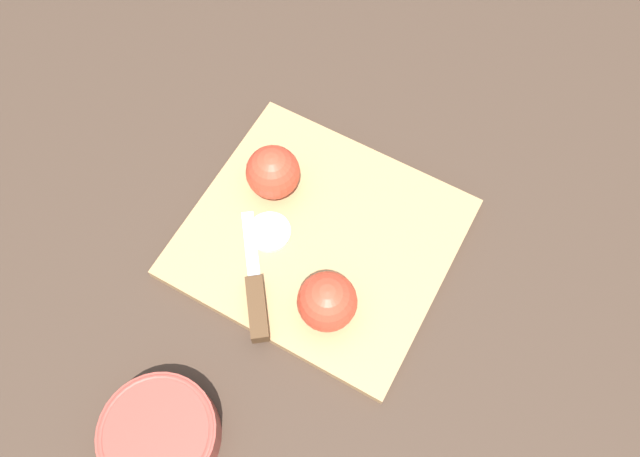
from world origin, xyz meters
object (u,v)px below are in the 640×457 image
Objects in this scene: apple_half_right at (273,172)px; knife at (257,301)px; apple_half_left at (327,302)px; bowl at (160,434)px.

apple_half_right is 0.46× the size of knife.
apple_half_left is 0.19m from apple_half_right.
knife is 0.18m from bowl.
apple_half_left is 0.55× the size of bowl.
knife is at bearing 177.05° from apple_half_right.
apple_half_left is 0.47× the size of knife.
knife is at bearing -157.83° from apple_half_left.
knife is 1.17× the size of bowl.
apple_half_left is 0.09m from knife.
bowl is at bearing 162.61° from apple_half_right.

